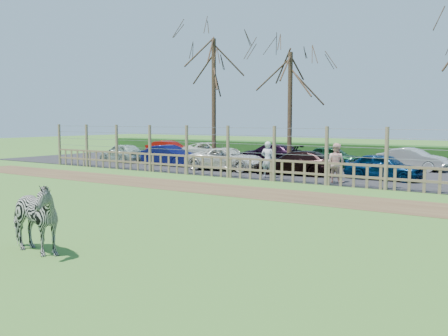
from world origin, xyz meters
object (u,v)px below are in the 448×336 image
Objects in this scene: tree_mid at (290,82)px; car_2 at (227,159)px; car_8 at (211,151)px; car_11 at (412,159)px; car_4 at (384,167)px; car_9 at (269,154)px; tree_left at (214,71)px; car_1 at (169,155)px; car_0 at (122,153)px; car_10 at (332,156)px; car_7 at (169,149)px; visitor_a at (268,160)px; visitor_b at (336,163)px; zebra at (30,218)px; car_3 at (296,163)px.

tree_mid is 1.58× the size of car_2.
car_11 is at bearing -84.90° from car_8.
car_9 is at bearing 64.81° from car_4.
tree_left reaches higher than car_1.
car_4 is at bearing 95.99° from car_0.
car_7 is at bearing 90.43° from car_10.
car_1 is at bearing 93.58° from car_0.
car_4 is (4.74, 2.37, -0.26)m from visitor_a.
visitor_b is 0.40× the size of car_8.
visitor_a reaches higher than car_11.
zebra is at bearing -165.37° from car_2.
visitor_b is 7.12m from car_2.
car_3 is at bearing 94.10° from car_0.
car_3 is 5.05m from car_10.
car_7 is 8.57m from car_9.
car_9 is at bearing -84.79° from car_8.
car_4 is at bearing 59.66° from car_9.
car_3 is at bearing -116.89° from car_8.
car_1 is at bearing -42.03° from car_9.
tree_mid is 1.58× the size of car_8.
visitor_b reaches higher than car_9.
visitor_a is at bearing -33.23° from tree_left.
car_2 is at bearing 145.16° from car_10.
car_0 is at bearing -23.03° from visitor_a.
visitor_a is at bearing 12.77° from zebra.
car_7 is (-17.21, 5.19, 0.00)m from car_4.
car_2 is (4.49, -0.47, 0.00)m from car_1.
car_4 is at bearing -4.70° from zebra.
tree_mid is at bearing -44.48° from car_2.
tree_left is 20.47m from zebra.
car_2 is 6.93m from car_8.
visitor_a reaches higher than car_1.
zebra reaches higher than car_2.
visitor_b is at bearing -0.32° from zebra.
tree_left is at bearing -29.72° from car_9.
car_0 is (-12.30, 2.64, -0.26)m from visitor_a.
car_3 is (6.26, -1.76, -4.98)m from tree_left.
tree_left is 2.16× the size of car_1.
car_2 is 1.04× the size of car_3.
car_10 is at bearing 8.68° from zebra.
car_1 and car_2 have the same top height.
car_2 is 1.23× the size of car_10.
visitor_b is at bearing -117.12° from car_7.
car_9 is (-4.40, 5.18, 0.00)m from car_3.
tree_mid reaches higher than visitor_b.
car_4 is 0.97× the size of car_7.
car_9 is at bearing 125.40° from car_0.
car_9 is at bearing 61.48° from tree_left.
car_3 is 1.17× the size of car_10.
car_1 is 6.35m from car_9.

